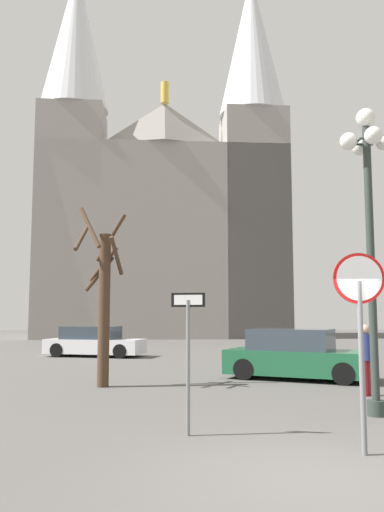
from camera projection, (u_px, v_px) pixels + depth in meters
ground_plane at (317, 480)px, 6.38m from camera, size 120.00×120.00×0.00m
cathedral at (163, 213)px, 47.19m from camera, size 21.31×13.53×33.08m
stop_sign at (360, 313)px, 7.74m from camera, size 0.75×0.10×2.88m
one_way_arrow_sign at (188, 346)px, 8.87m from camera, size 0.57×0.16×2.34m
street_lamp at (369, 203)px, 10.85m from camera, size 1.11×1.11×6.24m
bare_tree at (103, 297)px, 14.81m from camera, size 1.35×1.53×5.00m
parked_car_near_green at (296, 356)px, 16.28m from camera, size 4.68×3.56×1.53m
parked_car_far_white at (94, 342)px, 24.90m from camera, size 4.84×2.85×1.40m
pedestrian_walking at (366, 352)px, 13.04m from camera, size 0.32×0.32×1.73m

